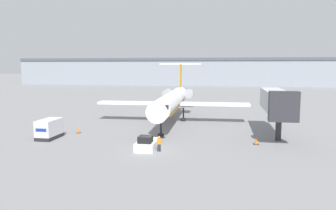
% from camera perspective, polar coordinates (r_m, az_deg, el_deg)
% --- Properties ---
extents(ground_plane, '(600.00, 600.00, 0.00)m').
position_cam_1_polar(ground_plane, '(35.06, -3.34, -7.98)').
color(ground_plane, slate).
extents(terminal_building, '(180.00, 16.80, 12.48)m').
position_cam_1_polar(terminal_building, '(153.20, 7.04, 5.80)').
color(terminal_building, '#8C939E').
rests_on(terminal_building, ground).
extents(airplane_main, '(24.44, 28.27, 9.40)m').
position_cam_1_polar(airplane_main, '(52.52, 0.76, 0.92)').
color(airplane_main, white).
rests_on(airplane_main, ground).
extents(pushback_tug, '(2.02, 4.04, 1.61)m').
position_cam_1_polar(pushback_tug, '(35.66, -3.64, -6.77)').
color(pushback_tug, silver).
rests_on(pushback_tug, ground).
extents(luggage_cart, '(1.93, 3.75, 2.40)m').
position_cam_1_polar(luggage_cart, '(43.11, -19.97, -3.94)').
color(luggage_cart, '#232326').
rests_on(luggage_cart, ground).
extents(worker_near_tug, '(0.40, 0.24, 1.63)m').
position_cam_1_polar(worker_near_tug, '(34.62, -1.55, -6.72)').
color(worker_near_tug, '#232838').
rests_on(worker_near_tug, ground).
extents(traffic_cone_left, '(0.52, 0.52, 0.67)m').
position_cam_1_polar(traffic_cone_left, '(45.65, -15.30, -4.31)').
color(traffic_cone_left, black).
rests_on(traffic_cone_left, ground).
extents(traffic_cone_right, '(0.60, 0.60, 0.73)m').
position_cam_1_polar(traffic_cone_right, '(39.09, 15.09, -6.13)').
color(traffic_cone_right, black).
rests_on(traffic_cone_right, ground).
extents(jet_bridge, '(3.20, 13.12, 6.19)m').
position_cam_1_polar(jet_bridge, '(43.75, 18.31, 0.58)').
color(jet_bridge, '#2D2D33').
rests_on(jet_bridge, ground).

